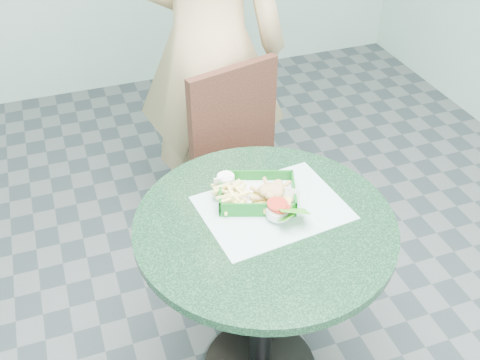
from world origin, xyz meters
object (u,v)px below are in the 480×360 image
object	(u,v)px
cafe_table	(263,264)
crab_sandwich	(274,195)
sauce_ramekin	(223,191)
food_basket	(257,200)
dining_chair	(242,164)

from	to	relation	value
cafe_table	crab_sandwich	xyz separation A→B (m)	(0.06, 0.07, 0.22)
sauce_ramekin	cafe_table	bearing A→B (deg)	-59.81
cafe_table	crab_sandwich	size ratio (longest dim) A/B	6.36
sauce_ramekin	food_basket	bearing A→B (deg)	-23.66
food_basket	dining_chair	bearing A→B (deg)	75.58
food_basket	crab_sandwich	bearing A→B (deg)	-34.25
dining_chair	cafe_table	bearing A→B (deg)	-117.83
cafe_table	sauce_ramekin	bearing A→B (deg)	120.19
dining_chair	crab_sandwich	bearing A→B (deg)	-113.54
dining_chair	sauce_ramekin	world-z (taller)	dining_chair
cafe_table	crab_sandwich	world-z (taller)	crab_sandwich
cafe_table	food_basket	distance (m)	0.21
dining_chair	crab_sandwich	size ratio (longest dim) A/B	7.29
dining_chair	food_basket	world-z (taller)	dining_chair
sauce_ramekin	crab_sandwich	bearing A→B (deg)	-27.17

